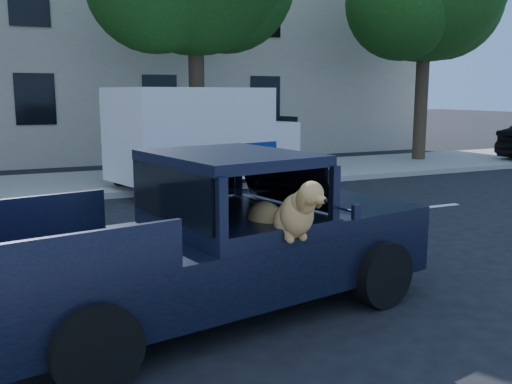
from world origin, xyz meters
The scene contains 6 objects.
ground centered at (0.00, 0.00, 0.00)m, with size 120.00×120.00×0.00m, color black.
far_sidewalk centered at (0.00, 9.20, 0.07)m, with size 60.00×4.00×0.15m, color gray.
lane_stripes centered at (2.00, 3.40, 0.01)m, with size 21.60×0.14×0.01m, color silver, non-canonical shape.
building_main centered at (3.00, 16.50, 4.50)m, with size 26.00×6.00×9.00m, color beige.
pickup_truck centered at (1.73, -0.19, 0.60)m, with size 5.19×2.89×1.76m.
mail_truck centered at (4.43, 7.63, 1.10)m, with size 4.98×3.29×2.52m.
Camera 1 is at (-0.27, -5.82, 2.40)m, focal length 40.00 mm.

